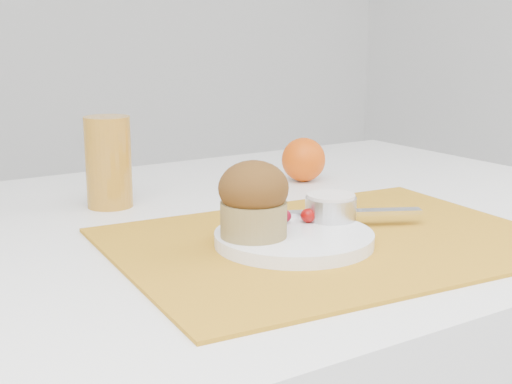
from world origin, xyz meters
TOP-DOWN VIEW (x-y plane):
  - placemat at (0.04, -0.11)m, footprint 0.53×0.41m
  - plate at (-0.01, -0.10)m, footprint 0.19×0.19m
  - ramekin at (0.06, -0.08)m, footprint 0.08×0.08m
  - cream at (0.06, -0.08)m, footprint 0.08×0.08m
  - raspberry_near at (0.00, -0.06)m, footprint 0.02×0.02m
  - raspberry_far at (0.03, -0.08)m, footprint 0.02×0.02m
  - butter_knife at (0.07, -0.07)m, footprint 0.21×0.12m
  - orange at (0.21, 0.18)m, footprint 0.07×0.07m
  - juice_glass at (-0.12, 0.20)m, footprint 0.07×0.07m
  - muffin at (-0.06, -0.09)m, footprint 0.08×0.08m

SIDE VIEW (x-z plane):
  - placemat at x=0.04m, z-range 0.75..0.75m
  - plate at x=-0.01m, z-range 0.75..0.77m
  - butter_knife at x=0.07m, z-range 0.77..0.77m
  - raspberry_near at x=0.00m, z-range 0.77..0.78m
  - raspberry_far at x=0.03m, z-range 0.77..0.79m
  - ramekin at x=0.06m, z-range 0.77..0.80m
  - orange at x=0.21m, z-range 0.75..0.82m
  - cream at x=0.06m, z-range 0.79..0.80m
  - muffin at x=-0.06m, z-range 0.77..0.85m
  - juice_glass at x=-0.12m, z-range 0.75..0.88m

